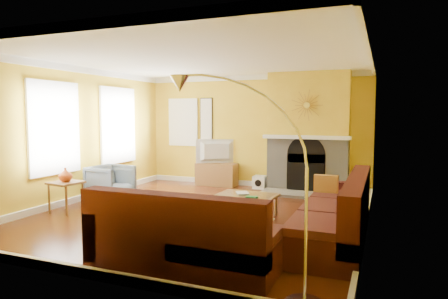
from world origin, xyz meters
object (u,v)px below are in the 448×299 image
at_px(sectional_sofa, 252,206).
at_px(coffee_table, 243,207).
at_px(arc_lamp, 245,188).
at_px(armchair, 111,182).
at_px(side_table, 66,197).
at_px(media_console, 217,174).

xyz_separation_m(sectional_sofa, coffee_table, (-0.45, 0.90, -0.25)).
distance_m(sectional_sofa, arc_lamp, 1.99).
height_order(armchair, side_table, armchair).
bearing_deg(armchair, media_console, -25.11).
height_order(sectional_sofa, side_table, sectional_sofa).
height_order(side_table, arc_lamp, arc_lamp).
bearing_deg(side_table, arc_lamp, -26.22).
bearing_deg(side_table, armchair, 86.91).
xyz_separation_m(media_console, arc_lamp, (2.62, -5.51, 0.79)).
height_order(coffee_table, side_table, side_table).
xyz_separation_m(coffee_table, armchair, (-3.05, 0.46, 0.16)).
distance_m(armchair, arc_lamp, 5.16).
relative_size(coffee_table, arc_lamp, 0.47).
bearing_deg(media_console, side_table, -112.46).
bearing_deg(side_table, media_console, 67.54).
relative_size(sectional_sofa, arc_lamp, 1.64).
height_order(coffee_table, media_console, media_console).
xyz_separation_m(side_table, arc_lamp, (4.07, -2.00, 0.79)).
xyz_separation_m(armchair, arc_lamp, (4.01, -3.18, 0.71)).
bearing_deg(coffee_table, media_console, 120.74).
distance_m(coffee_table, media_console, 3.25).
xyz_separation_m(armchair, side_table, (-0.06, -1.18, -0.08)).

